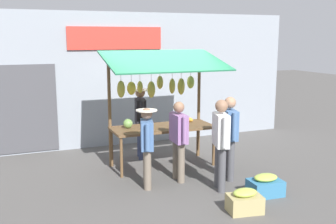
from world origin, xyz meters
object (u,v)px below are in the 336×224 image
Objects in this scene: shopper_with_shopping_bag at (229,132)px; produce_crate_near at (265,186)px; market_stall at (161,95)px; vendor_with_sunhat at (140,117)px; shopper_with_ponytail at (221,138)px; shopper_in_striped_shirt at (147,142)px; produce_crate_side at (245,202)px; shopper_in_grey_tee at (179,136)px.

shopper_with_shopping_bag is 1.27m from produce_crate_near.
market_stall reaches higher than vendor_with_sunhat.
shopper_with_ponytail is 0.62m from shopper_with_shopping_bag.
shopper_in_striped_shirt reaches higher than produce_crate_side.
shopper_in_grey_tee reaches higher than produce_crate_side.
shopper_in_grey_tee is at bearing 51.08° from shopper_with_ponytail.
produce_crate_side is at bearing -165.96° from shopper_in_grey_tee.
market_stall is at bearing -64.85° from produce_crate_near.
produce_crate_side is (-0.40, 1.74, -0.72)m from shopper_in_grey_tee.
produce_crate_near is at bearing 115.15° from market_stall.
vendor_with_sunhat reaches higher than shopper_in_striped_shirt.
shopper_in_grey_tee is at bearing 19.03° from vendor_with_sunhat.
shopper_with_ponytail is at bearing 28.50° from vendor_with_sunhat.
shopper_with_shopping_bag is (-0.91, 1.32, -0.60)m from market_stall.
produce_crate_side is at bearing -129.83° from shopper_in_striped_shirt.
shopper_with_shopping_bag is at bearing 42.16° from vendor_with_sunhat.
produce_crate_side is at bearing 171.82° from shopper_with_shopping_bag.
market_stall is 2.90m from produce_crate_near.
shopper_in_striped_shirt is at bearing -32.61° from produce_crate_near.
produce_crate_near is (-1.33, 2.99, -0.79)m from vendor_with_sunhat.
market_stall is 1.49× the size of shopper_with_ponytail.
shopper_in_grey_tee is 1.00m from shopper_with_shopping_bag.
shopper_with_ponytail reaches higher than vendor_with_sunhat.
shopper_with_ponytail is at bearing -96.50° from produce_crate_side.
market_stall reaches higher than shopper_with_ponytail.
shopper_with_ponytail is 1.02× the size of shopper_with_shopping_bag.
shopper_with_shopping_bag is 1.65m from shopper_in_striped_shirt.
shopper_in_striped_shirt is 2.08m from produce_crate_side.
market_stall reaches higher than shopper_in_striped_shirt.
shopper_in_grey_tee is 2.65× the size of produce_crate_side.
market_stall is 1.22m from shopper_in_grey_tee.
market_stall reaches higher than produce_crate_side.
shopper_with_ponytail reaches higher than produce_crate_side.
shopper_with_ponytail is at bearing -143.71° from shopper_in_grey_tee.
market_stall reaches higher than shopper_in_grey_tee.
shopper_with_ponytail is at bearing 147.67° from shopper_with_shopping_bag.
market_stall is 1.52× the size of vendor_with_sunhat.
shopper_in_striped_shirt is at bearing 79.20° from shopper_with_ponytail.
shopper_with_shopping_bag is 1.74m from produce_crate_side.
shopper_in_grey_tee is 1.04× the size of shopper_in_striped_shirt.
shopper_with_ponytail is (-0.51, 0.73, 0.08)m from shopper_in_grey_tee.
produce_crate_side is (0.12, 1.02, -0.80)m from shopper_with_ponytail.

